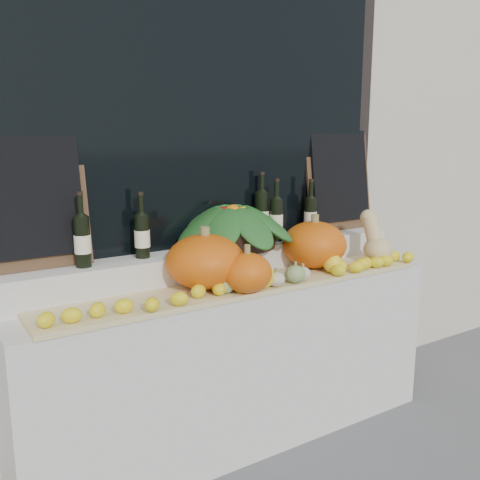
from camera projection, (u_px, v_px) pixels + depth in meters
name	position (u px, v px, depth m)	size (l,w,h in m)	color
storefront_facade	(167.00, 27.00, 3.10)	(7.00, 0.94, 4.50)	beige
display_sill	(233.00, 361.00, 2.87)	(2.30, 0.55, 0.88)	silver
rear_tier	(218.00, 262.00, 2.89)	(2.30, 0.25, 0.16)	silver
straw_bedding	(245.00, 286.00, 2.68)	(2.10, 0.32, 0.03)	tan
pumpkin_left	(205.00, 261.00, 2.59)	(0.39, 0.39, 0.26)	#E05D0B
pumpkin_right	(314.00, 244.00, 2.97)	(0.36, 0.36, 0.26)	#E05D0B
pumpkin_center	(247.00, 273.00, 2.52)	(0.24, 0.24, 0.19)	#E05D0B
butternut_squash	(375.00, 242.00, 3.09)	(0.17, 0.22, 0.30)	#E1C284
decorative_gourds	(285.00, 274.00, 2.67)	(0.77, 0.15, 0.14)	#2E621D
lemon_heap	(258.00, 283.00, 2.58)	(2.20, 0.16, 0.06)	yellow
produce_bowl	(233.00, 226.00, 2.89)	(0.70, 0.70, 0.24)	black
wine_bottle_far_left	(82.00, 241.00, 2.45)	(0.08, 0.08, 0.35)	black
wine_bottle_near_left	(142.00, 235.00, 2.63)	(0.08, 0.08, 0.33)	black
wine_bottle_tall	(262.00, 216.00, 3.03)	(0.08, 0.08, 0.39)	black
wine_bottle_near_right	(276.00, 219.00, 3.03)	(0.08, 0.08, 0.35)	black
wine_bottle_far_right	(310.00, 216.00, 3.19)	(0.08, 0.08, 0.34)	black
chalkboard_left	(31.00, 198.00, 2.38)	(0.50, 0.12, 0.62)	#4C331E
chalkboard_right	(339.00, 178.00, 3.35)	(0.50, 0.12, 0.62)	#4C331E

